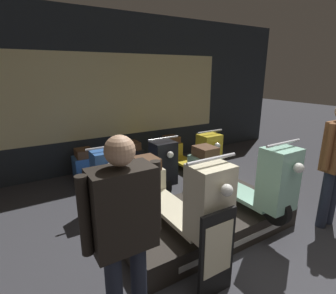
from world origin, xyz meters
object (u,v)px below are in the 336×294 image
Objects in this scene: person_left_browsing at (124,224)px; price_sign_board at (217,254)px; person_right_browsing at (336,158)px; scooter_backrow_1 at (147,162)px; scooter_backrow_2 at (189,154)px; scooter_backrow_0 at (95,172)px; scooter_display_right at (238,175)px; scooter_display_left at (174,193)px.

person_left_browsing reaches higher than price_sign_board.
scooter_backrow_1 is at bearing 118.82° from person_right_browsing.
person_right_browsing reaches higher than scooter_backrow_1.
person_right_browsing is at bearing 0.00° from person_left_browsing.
person_left_browsing is at bearing -120.11° from scooter_backrow_1.
scooter_backrow_2 reaches higher than price_sign_board.
scooter_backrow_1 is 0.98m from scooter_backrow_2.
scooter_display_right is at bearing -52.72° from scooter_backrow_0.
scooter_backrow_0 is 2.70m from person_left_browsing.
person_left_browsing is at bearing 172.72° from price_sign_board.
scooter_backrow_0 is 2.04× the size of price_sign_board.
scooter_display_left is 0.87m from price_sign_board.
person_right_browsing is (2.01, -0.72, 0.28)m from scooter_display_left.
scooter_backrow_1 is at bearing 59.89° from person_left_browsing.
scooter_backrow_2 is at bearing 46.15° from person_left_browsing.
scooter_display_right is at bearing -76.87° from scooter_backrow_1.
scooter_backrow_1 is (-0.43, 1.86, -0.29)m from scooter_display_right.
scooter_display_right is at bearing 0.00° from scooter_display_left.
scooter_backrow_1 is 3.01m from person_right_browsing.
scooter_backrow_1 is at bearing 180.00° from scooter_backrow_2.
scooter_display_right reaches higher than price_sign_board.
person_left_browsing is (-0.91, -0.72, 0.29)m from scooter_display_left.
person_left_browsing is at bearing -101.27° from scooter_backrow_0.
person_right_browsing is 1.91× the size of price_sign_board.
scooter_display_left is at bearing -78.13° from scooter_backrow_0.
scooter_backrow_0 is (-0.39, 1.86, -0.29)m from scooter_display_left.
person_left_browsing is 2.92m from person_right_browsing.
scooter_backrow_0 is 1.09× the size of person_left_browsing.
scooter_display_right is 1.97m from scooter_backrow_2.
scooter_backrow_1 is at bearing 0.00° from scooter_backrow_0.
scooter_backrow_2 is (1.97, 0.00, 0.00)m from scooter_backrow_0.
scooter_display_left is at bearing 84.98° from price_sign_board.
scooter_backrow_2 is at bearing 73.57° from scooter_display_right.
person_right_browsing is 2.16m from price_sign_board.
person_left_browsing reaches higher than scooter_backrow_2.
scooter_backrow_1 and scooter_backrow_2 have the same top height.
person_left_browsing is 1.00m from price_sign_board.
scooter_backrow_1 reaches higher than price_sign_board.
price_sign_board is at bearing -103.87° from scooter_backrow_1.
person_left_browsing reaches higher than scooter_backrow_1.
scooter_backrow_0 is 1.07× the size of person_right_browsing.
scooter_display_left reaches higher than price_sign_board.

